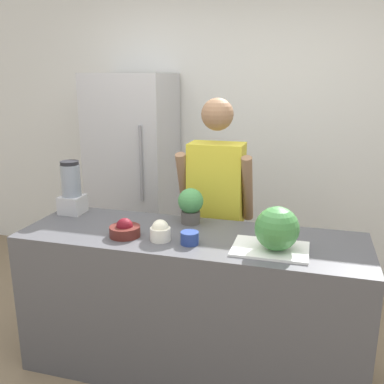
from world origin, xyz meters
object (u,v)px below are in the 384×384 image
Objects in this scene: blender at (71,190)px; watermelon at (277,229)px; bowl_cherries at (125,230)px; potted_plant at (191,204)px; bowl_small_blue at (190,238)px; bowl_cream at (160,231)px; person at (216,214)px; refrigerator at (134,175)px.

watermelon is at bearing -12.05° from blender.
watermelon is at bearing 0.52° from bowl_cherries.
bowl_small_blue is at bearing -74.93° from potted_plant.
bowl_cream is (-0.64, -0.01, -0.08)m from watermelon.
bowl_cream is at bearing -178.92° from watermelon.
bowl_cream is at bearing 177.51° from bowl_small_blue.
person reaches higher than blender.
bowl_small_blue is (0.17, -0.01, -0.02)m from bowl_cream.
bowl_small_blue is at bearing -2.49° from bowl_cream.
bowl_cream is 0.80m from blender.
bowl_cream is at bearing -104.24° from potted_plant.
bowl_cherries is 0.61m from blender.
bowl_cherries is (-0.85, -0.01, -0.09)m from watermelon.
person is 0.81m from watermelon.
blender is (-0.73, 0.30, 0.11)m from bowl_cream.
bowl_small_blue is (0.94, -1.42, 0.02)m from refrigerator.
watermelon is 1.90× the size of bowl_cream.
watermelon is 0.64m from bowl_cream.
bowl_cherries is 1.76× the size of bowl_small_blue.
refrigerator is 10.17× the size of bowl_cherries.
watermelon reaches higher than bowl_cherries.
person is 7.11× the size of watermelon.
watermelon is at bearing 2.41° from bowl_small_blue.
potted_plant is (-0.55, 0.31, -0.01)m from watermelon.
blender is at bearing 149.79° from bowl_cherries.
refrigerator reaches higher than watermelon.
bowl_cherries is at bearing -179.48° from watermelon.
watermelon is 1.03× the size of potted_plant.
potted_plant is at bearing 75.76° from bowl_cream.
potted_plant is (-0.09, -0.33, 0.16)m from person.
watermelon is at bearing -44.90° from refrigerator.
refrigerator reaches higher than blender.
bowl_cream reaches higher than bowl_cherries.
refrigerator is 5.08× the size of blender.
refrigerator is 14.84× the size of bowl_cream.
bowl_cream is (-0.17, -0.65, 0.09)m from person.
watermelon reaches higher than potted_plant.
person is at bearing 75.31° from bowl_cream.
potted_plant is at bearing 150.46° from watermelon.
bowl_cream is 0.17m from bowl_small_blue.
refrigerator is at bearing 140.99° from person.
bowl_small_blue is (0.39, -0.01, -0.00)m from bowl_cherries.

